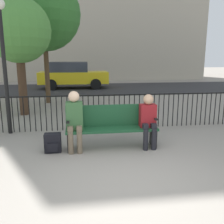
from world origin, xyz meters
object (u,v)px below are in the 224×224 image
object	(u,v)px
park_bench	(111,125)
seated_person_0	(75,118)
seated_person_1	(148,118)
tree_1	(44,14)
backpack	(53,143)
lamp_post	(3,45)
tree_0	(18,31)
parked_car_0	(72,75)

from	to	relation	value
park_bench	seated_person_0	xyz separation A→B (m)	(-0.79, -0.13, 0.21)
park_bench	seated_person_1	bearing A→B (deg)	-9.68
park_bench	tree_1	world-z (taller)	tree_1
backpack	lamp_post	bearing A→B (deg)	129.53
seated_person_1	backpack	distance (m)	2.08
seated_person_0	backpack	size ratio (longest dim) A/B	3.17
park_bench	tree_0	xyz separation A→B (m)	(-2.54, 3.47, 2.24)
backpack	tree_0	distance (m)	4.61
parked_car_0	park_bench	bearing A→B (deg)	-84.31
backpack	parked_car_0	distance (m)	10.76
lamp_post	parked_car_0	bearing A→B (deg)	81.31
backpack	seated_person_1	bearing A→B (deg)	0.69
lamp_post	park_bench	bearing A→B (deg)	-28.19
tree_0	lamp_post	bearing A→B (deg)	-88.08
park_bench	seated_person_1	distance (m)	0.81
tree_1	parked_car_0	xyz separation A→B (m)	(0.92, 4.94, -2.75)
parked_car_0	seated_person_1	bearing A→B (deg)	-80.30
tree_1	parked_car_0	size ratio (longest dim) A/B	1.21
parked_car_0	lamp_post	bearing A→B (deg)	-98.69
seated_person_1	parked_car_0	distance (m)	10.88
backpack	lamp_post	distance (m)	2.78
backpack	tree_1	size ratio (longest dim) A/B	0.08
seated_person_1	parked_car_0	size ratio (longest dim) A/B	0.28
seated_person_1	backpack	xyz separation A→B (m)	(-2.03, -0.02, -0.46)
seated_person_1	backpack	size ratio (longest dim) A/B	2.92
park_bench	parked_car_0	world-z (taller)	parked_car_0
backpack	tree_0	bearing A→B (deg)	109.65
tree_1	backpack	bearing A→B (deg)	-82.81
tree_0	parked_car_0	size ratio (longest dim) A/B	0.91
park_bench	lamp_post	distance (m)	3.28
park_bench	seated_person_0	size ratio (longest dim) A/B	1.55
backpack	tree_0	size ratio (longest dim) A/B	0.10
seated_person_0	lamp_post	xyz separation A→B (m)	(-1.68, 1.45, 1.49)
backpack	tree_0	xyz separation A→B (m)	(-1.29, 3.62, 2.54)
tree_1	parked_car_0	bearing A→B (deg)	79.40
seated_person_0	seated_person_1	distance (m)	1.57
park_bench	backpack	distance (m)	1.29
seated_person_0	seated_person_1	xyz separation A→B (m)	(1.56, -0.01, -0.05)
backpack	lamp_post	world-z (taller)	lamp_post
seated_person_1	parked_car_0	world-z (taller)	parked_car_0
tree_0	parked_car_0	xyz separation A→B (m)	(1.49, 7.12, -1.89)
seated_person_0	lamp_post	size ratio (longest dim) A/B	0.38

